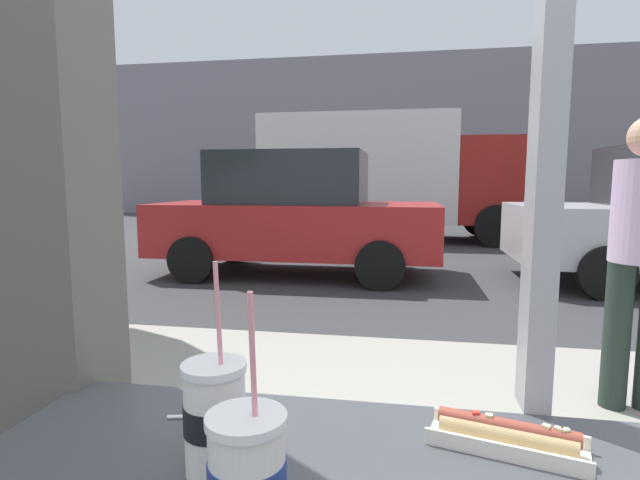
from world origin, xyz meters
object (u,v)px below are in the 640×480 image
object	(u,v)px
soda_cup_right	(247,474)
hotdog_tray_far	(506,435)
soda_cup_left	(215,416)
box_truck	(390,173)
parked_car_red	(295,214)

from	to	relation	value
soda_cup_right	hotdog_tray_far	bearing A→B (deg)	36.60
soda_cup_right	hotdog_tray_far	world-z (taller)	soda_cup_right
soda_cup_left	box_truck	bearing A→B (deg)	90.33
soda_cup_right	box_truck	world-z (taller)	box_truck
soda_cup_right	parked_car_red	bearing A→B (deg)	102.25
hotdog_tray_far	box_truck	world-z (taller)	box_truck
parked_car_red	box_truck	xyz separation A→B (m)	(1.25, 4.68, 0.68)
soda_cup_right	parked_car_red	size ratio (longest dim) A/B	0.08
soda_cup_left	box_truck	xyz separation A→B (m)	(-0.06, 11.02, 0.55)
parked_car_red	box_truck	distance (m)	4.89
soda_cup_right	parked_car_red	world-z (taller)	parked_car_red
soda_cup_left	box_truck	distance (m)	11.03
hotdog_tray_far	box_truck	distance (m)	10.91
parked_car_red	soda_cup_left	bearing A→B (deg)	-78.31
soda_cup_right	parked_car_red	distance (m)	6.62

